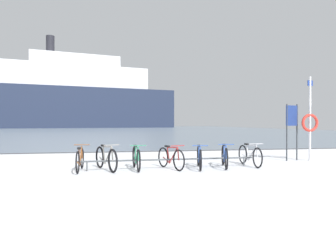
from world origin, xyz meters
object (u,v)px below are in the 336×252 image
(bicycle_0, at_px, (80,159))
(bicycle_5, at_px, (225,156))
(bicycle_4, at_px, (199,157))
(info_sign, at_px, (292,122))
(bicycle_2, at_px, (136,158))
(ferry_ship, at_px, (79,98))
(bicycle_1, at_px, (106,158))
(rescue_post, at_px, (310,120))
(bicycle_6, at_px, (250,155))
(bicycle_3, at_px, (171,158))

(bicycle_0, relative_size, bicycle_5, 0.99)
(bicycle_4, distance_m, info_sign, 4.29)
(bicycle_2, relative_size, ferry_ship, 0.03)
(bicycle_1, xyz_separation_m, rescue_post, (7.37, 1.00, 1.14))
(bicycle_1, relative_size, info_sign, 0.80)
(bicycle_0, xyz_separation_m, ferry_ship, (-8.04, 85.02, 8.34))
(bicycle_5, relative_size, bicycle_6, 0.93)
(rescue_post, bearing_deg, info_sign, 163.88)
(bicycle_4, xyz_separation_m, bicycle_6, (1.78, 0.26, 0.01))
(bicycle_0, height_order, bicycle_4, bicycle_0)
(bicycle_2, distance_m, info_sign, 6.08)
(bicycle_6, relative_size, rescue_post, 0.56)
(bicycle_0, height_order, bicycle_5, bicycle_5)
(bicycle_0, bearing_deg, rescue_post, 7.18)
(rescue_post, relative_size, ferry_ship, 0.06)
(bicycle_4, bearing_deg, bicycle_6, 8.43)
(bicycle_2, distance_m, bicycle_4, 1.92)
(bicycle_0, xyz_separation_m, bicycle_2, (1.63, 0.01, 0.01))
(bicycle_3, relative_size, bicycle_4, 0.89)
(bicycle_5, bearing_deg, info_sign, 22.11)
(bicycle_0, distance_m, info_sign, 7.66)
(bicycle_1, relative_size, bicycle_3, 1.11)
(bicycle_0, bearing_deg, ferry_ship, 95.40)
(bicycle_2, bearing_deg, rescue_post, 8.91)
(bicycle_2, bearing_deg, bicycle_4, -3.33)
(ferry_ship, bearing_deg, bicycle_6, -81.05)
(bicycle_1, relative_size, rescue_post, 0.54)
(bicycle_1, relative_size, bicycle_5, 1.04)
(bicycle_4, relative_size, info_sign, 0.81)
(bicycle_4, relative_size, bicycle_6, 0.98)
(bicycle_5, distance_m, info_sign, 3.52)
(bicycle_0, distance_m, bicycle_1, 0.74)
(bicycle_0, height_order, bicycle_3, bicycle_0)
(info_sign, height_order, ferry_ship, ferry_ship)
(ferry_ship, bearing_deg, bicycle_2, -83.51)
(bicycle_2, bearing_deg, bicycle_0, -179.80)
(bicycle_3, bearing_deg, bicycle_4, -1.80)
(bicycle_5, bearing_deg, ferry_ship, 98.31)
(bicycle_5, xyz_separation_m, bicycle_6, (0.95, 0.22, -0.00))
(info_sign, bearing_deg, rescue_post, -16.12)
(bicycle_0, xyz_separation_m, bicycle_3, (2.66, -0.08, -0.00))
(bicycle_2, bearing_deg, bicycle_5, -1.38)
(bicycle_2, relative_size, bicycle_5, 1.05)
(bicycle_3, bearing_deg, bicycle_1, 177.10)
(bicycle_0, distance_m, rescue_post, 8.25)
(bicycle_2, height_order, ferry_ship, ferry_ship)
(bicycle_6, bearing_deg, rescue_post, 17.28)
(rescue_post, bearing_deg, bicycle_5, -163.78)
(bicycle_1, bearing_deg, bicycle_3, -2.90)
(bicycle_4, bearing_deg, bicycle_3, 178.20)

